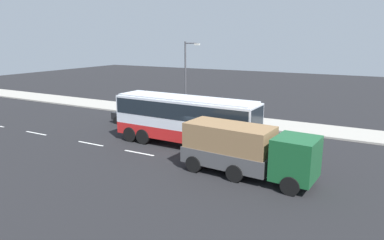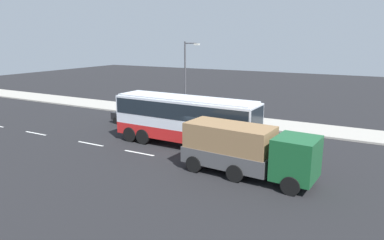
{
  "view_description": "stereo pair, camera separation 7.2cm",
  "coord_description": "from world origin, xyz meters",
  "px_view_note": "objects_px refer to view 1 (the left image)",
  "views": [
    {
      "loc": [
        10.12,
        -19.93,
        7.46
      ],
      "look_at": [
        -1.34,
        0.83,
        1.94
      ],
      "focal_mm": 32.76,
      "sensor_mm": 36.0,
      "label": 1
    },
    {
      "loc": [
        10.06,
        -19.97,
        7.46
      ],
      "look_at": [
        -1.34,
        0.83,
        1.94
      ],
      "focal_mm": 32.76,
      "sensor_mm": 36.0,
      "label": 2
    }
  ],
  "objects_px": {
    "coach_bus": "(185,116)",
    "pedestrian_near_curb": "(210,109)",
    "cargo_truck": "(246,149)",
    "street_lamp": "(187,75)",
    "car_black_sedan": "(134,115)"
  },
  "relations": [
    {
      "from": "pedestrian_near_curb",
      "to": "cargo_truck",
      "type": "bearing_deg",
      "value": 71.13
    },
    {
      "from": "coach_bus",
      "to": "car_black_sedan",
      "type": "distance_m",
      "value": 8.32
    },
    {
      "from": "cargo_truck",
      "to": "car_black_sedan",
      "type": "distance_m",
      "value": 14.81
    },
    {
      "from": "coach_bus",
      "to": "pedestrian_near_curb",
      "type": "xyz_separation_m",
      "value": [
        -2.07,
        8.21,
        -1.16
      ]
    },
    {
      "from": "coach_bus",
      "to": "pedestrian_near_curb",
      "type": "height_order",
      "value": "coach_bus"
    },
    {
      "from": "car_black_sedan",
      "to": "cargo_truck",
      "type": "bearing_deg",
      "value": -24.63
    },
    {
      "from": "cargo_truck",
      "to": "coach_bus",
      "type": "bearing_deg",
      "value": 154.9
    },
    {
      "from": "coach_bus",
      "to": "street_lamp",
      "type": "relative_size",
      "value": 1.5
    },
    {
      "from": "cargo_truck",
      "to": "street_lamp",
      "type": "height_order",
      "value": "street_lamp"
    },
    {
      "from": "street_lamp",
      "to": "cargo_truck",
      "type": "bearing_deg",
      "value": -47.35
    },
    {
      "from": "coach_bus",
      "to": "cargo_truck",
      "type": "xyz_separation_m",
      "value": [
        5.75,
        -3.23,
        -0.62
      ]
    },
    {
      "from": "cargo_truck",
      "to": "pedestrian_near_curb",
      "type": "height_order",
      "value": "cargo_truck"
    },
    {
      "from": "cargo_truck",
      "to": "street_lamp",
      "type": "bearing_deg",
      "value": 136.89
    },
    {
      "from": "coach_bus",
      "to": "cargo_truck",
      "type": "bearing_deg",
      "value": -27.77
    },
    {
      "from": "coach_bus",
      "to": "car_black_sedan",
      "type": "height_order",
      "value": "coach_bus"
    }
  ]
}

